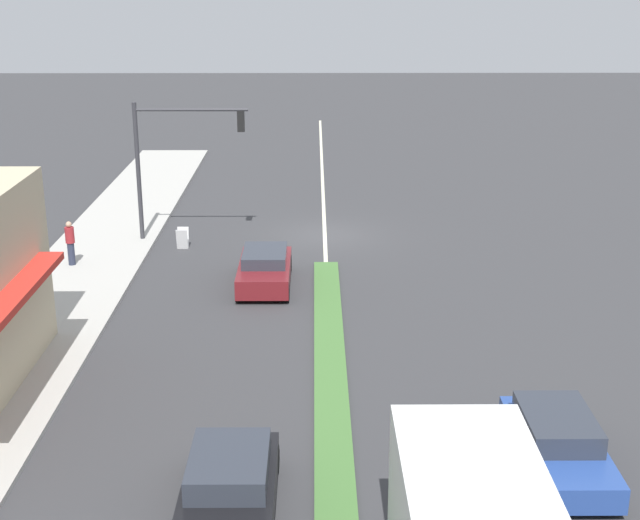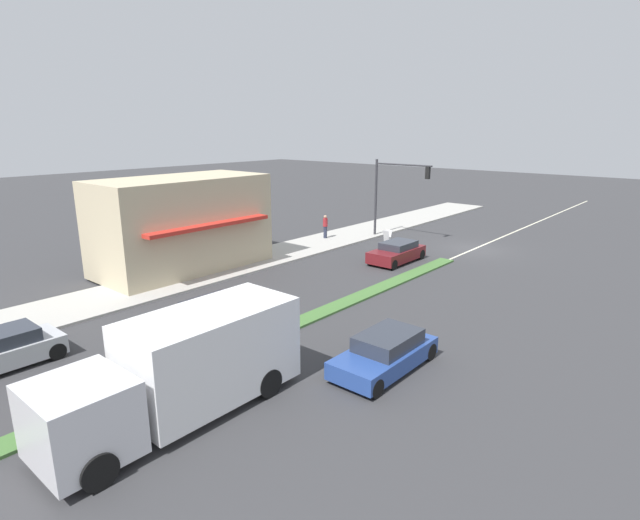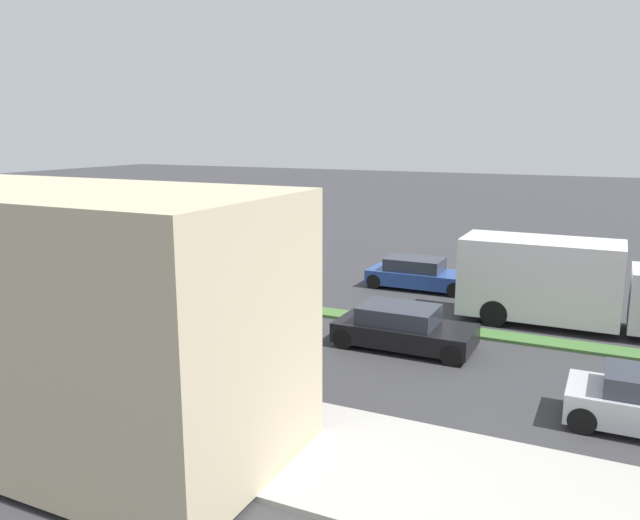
{
  "view_description": "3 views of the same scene",
  "coord_description": "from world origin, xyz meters",
  "px_view_note": "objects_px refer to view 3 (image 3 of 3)",
  "views": [
    {
      "loc": [
        0.44,
        36.17,
        10.7
      ],
      "look_at": [
        0.27,
        10.3,
        2.24
      ],
      "focal_mm": 50.0,
      "sensor_mm": 36.0,
      "label": 1
    },
    {
      "loc": [
        -13.35,
        31.72,
        7.95
      ],
      "look_at": [
        0.91,
        15.03,
        2.11
      ],
      "focal_mm": 28.0,
      "sensor_mm": 36.0,
      "label": 2
    },
    {
      "loc": [
        19.39,
        25.74,
        6.37
      ],
      "look_at": [
        -0.8,
        16.07,
        1.76
      ],
      "focal_mm": 35.0,
      "sensor_mm": 36.0,
      "label": 3
    }
  ],
  "objects_px": {
    "sedan_maroon": "(65,281)",
    "coupe_blue": "(418,274)",
    "delivery_truck": "(568,283)",
    "suv_black": "(403,328)"
  },
  "relations": [
    {
      "from": "suv_black",
      "to": "sedan_maroon",
      "type": "bearing_deg",
      "value": -90.0
    },
    {
      "from": "delivery_truck",
      "to": "coupe_blue",
      "type": "xyz_separation_m",
      "value": [
        -2.8,
        -5.94,
        -0.86
      ]
    },
    {
      "from": "coupe_blue",
      "to": "suv_black",
      "type": "bearing_deg",
      "value": 13.41
    },
    {
      "from": "sedan_maroon",
      "to": "suv_black",
      "type": "distance_m",
      "value": 13.95
    },
    {
      "from": "delivery_truck",
      "to": "coupe_blue",
      "type": "bearing_deg",
      "value": -115.22
    },
    {
      "from": "delivery_truck",
      "to": "suv_black",
      "type": "distance_m",
      "value": 6.16
    },
    {
      "from": "coupe_blue",
      "to": "suv_black",
      "type": "xyz_separation_m",
      "value": [
        7.2,
        1.72,
        0.0
      ]
    },
    {
      "from": "delivery_truck",
      "to": "sedan_maroon",
      "type": "bearing_deg",
      "value": -76.4
    },
    {
      "from": "delivery_truck",
      "to": "sedan_maroon",
      "type": "distance_m",
      "value": 18.73
    },
    {
      "from": "sedan_maroon",
      "to": "coupe_blue",
      "type": "distance_m",
      "value": 14.2
    }
  ]
}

